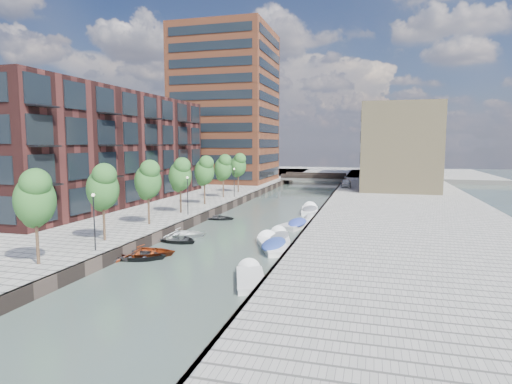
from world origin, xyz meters
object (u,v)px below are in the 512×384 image
at_px(sloop_4, 218,219).
at_px(motorboat_1, 279,238).
at_px(car, 346,183).
at_px(tree_1, 103,186).
at_px(tree_5, 223,167).
at_px(sloop_1, 175,242).
at_px(motorboat_2, 250,278).
at_px(sloop_0, 136,259).
at_px(bridge, 314,178).
at_px(tree_3, 180,174).
at_px(tree_2, 148,179).
at_px(sloop_3, 178,237).
at_px(motorboat_3, 300,224).
at_px(tree_4, 204,170).
at_px(motorboat_4, 310,210).
at_px(tree_6, 238,165).
at_px(sloop_2, 142,256).
at_px(motorboat_0, 273,245).
at_px(tree_0, 35,197).

bearing_deg(sloop_4, motorboat_1, -131.05).
bearing_deg(car, tree_1, -112.11).
height_order(tree_5, sloop_1, tree_5).
bearing_deg(motorboat_2, sloop_1, 137.78).
bearing_deg(sloop_0, bridge, -14.11).
bearing_deg(tree_3, motorboat_2, -53.43).
height_order(tree_2, sloop_3, tree_2).
bearing_deg(motorboat_3, bridge, 95.81).
distance_m(tree_4, car, 30.67).
bearing_deg(motorboat_4, tree_1, -118.00).
relative_size(tree_3, sloop_0, 1.26).
relative_size(tree_1, tree_6, 1.00).
bearing_deg(motorboat_1, sloop_4, 137.40).
xyz_separation_m(tree_3, car, (16.00, 32.91, -3.60)).
xyz_separation_m(sloop_2, motorboat_0, (9.11, 5.21, 0.23)).
height_order(bridge, sloop_1, bridge).
distance_m(sloop_1, car, 43.84).
relative_size(tree_1, tree_2, 1.00).
xyz_separation_m(sloop_0, motorboat_1, (9.03, 9.16, 0.20)).
bearing_deg(sloop_0, sloop_1, -12.68).
bearing_deg(sloop_2, tree_2, 7.67).
bearing_deg(bridge, tree_5, -104.44).
height_order(tree_3, motorboat_0, tree_3).
relative_size(bridge, tree_4, 2.18).
bearing_deg(tree_3, sloop_2, -76.48).
distance_m(motorboat_0, car, 42.21).
relative_size(tree_3, motorboat_2, 1.16).
bearing_deg(bridge, sloop_3, -95.52).
bearing_deg(sloop_1, tree_6, 24.28).
xyz_separation_m(tree_5, sloop_0, (3.41, -29.10, -5.31)).
relative_size(bridge, sloop_3, 2.52).
bearing_deg(tree_1, sloop_1, 52.30).
xyz_separation_m(tree_2, motorboat_0, (12.55, -2.13, -5.08)).
bearing_deg(tree_3, car, 64.07).
bearing_deg(tree_0, tree_1, 90.00).
relative_size(tree_6, motorboat_2, 1.16).
bearing_deg(tree_1, motorboat_1, 32.98).
relative_size(motorboat_3, motorboat_4, 1.02).
bearing_deg(sloop_0, sloop_3, -8.10).
height_order(sloop_0, motorboat_4, motorboat_4).
distance_m(tree_2, motorboat_2, 17.60).
height_order(tree_3, sloop_1, tree_3).
bearing_deg(tree_4, car, 58.31).
xyz_separation_m(tree_4, tree_6, (0.00, 14.00, 0.00)).
relative_size(bridge, tree_5, 2.18).
distance_m(sloop_0, motorboat_2, 9.97).
bearing_deg(car, motorboat_3, -98.24).
relative_size(sloop_1, sloop_2, 0.88).
distance_m(tree_4, sloop_0, 22.98).
xyz_separation_m(bridge, tree_6, (-8.50, -26.00, 3.92)).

